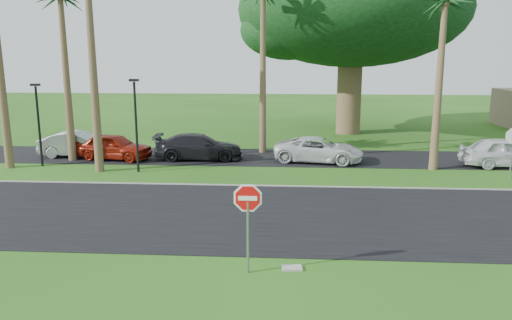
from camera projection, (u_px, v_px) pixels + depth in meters
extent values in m
plane|color=#224A12|center=(240.00, 233.00, 16.51)|extent=(120.00, 120.00, 0.00)
cube|color=black|center=(246.00, 214.00, 18.46)|extent=(120.00, 8.00, 0.02)
cube|color=black|center=(261.00, 157.00, 28.71)|extent=(120.00, 5.00, 0.02)
cube|color=gray|center=(253.00, 186.00, 22.41)|extent=(120.00, 0.12, 0.06)
cylinder|color=gray|center=(248.00, 238.00, 13.34)|extent=(0.07, 0.07, 2.00)
cylinder|color=white|center=(248.00, 198.00, 13.11)|extent=(1.05, 0.02, 1.05)
cylinder|color=red|center=(248.00, 198.00, 13.11)|extent=(0.90, 0.02, 0.90)
cube|color=white|center=(248.00, 198.00, 13.11)|extent=(0.50, 0.02, 0.12)
cylinder|color=gray|center=(512.00, 159.00, 23.34)|extent=(0.07, 0.07, 2.00)
cone|color=brown|center=(0.00, 66.00, 25.05)|extent=(0.44, 0.44, 10.50)
cone|color=brown|center=(67.00, 79.00, 26.99)|extent=(0.44, 0.44, 9.00)
cone|color=brown|center=(92.00, 56.00, 24.13)|extent=(0.44, 0.44, 11.50)
cone|color=brown|center=(263.00, 73.00, 29.19)|extent=(0.44, 0.44, 9.50)
cone|color=brown|center=(439.00, 86.00, 24.81)|extent=(0.44, 0.44, 8.50)
cylinder|color=brown|center=(349.00, 93.00, 36.98)|extent=(1.80, 1.80, 6.00)
ellipsoid|color=black|center=(352.00, 9.00, 35.74)|extent=(16.50, 16.50, 8.25)
cylinder|color=black|center=(39.00, 127.00, 26.09)|extent=(0.12, 0.12, 4.20)
cube|color=black|center=(35.00, 85.00, 25.64)|extent=(0.45, 0.25, 0.12)
cylinder|color=black|center=(136.00, 128.00, 24.73)|extent=(0.12, 0.12, 4.50)
cube|color=black|center=(134.00, 80.00, 24.25)|extent=(0.45, 0.25, 0.12)
imported|color=#9EA0A4|center=(79.00, 144.00, 28.72)|extent=(4.46, 1.70, 1.45)
imported|color=maroon|center=(114.00, 147.00, 27.99)|extent=(4.51, 2.53, 1.45)
imported|color=black|center=(199.00, 147.00, 27.99)|extent=(5.03, 2.28, 1.43)
imported|color=silver|center=(319.00, 150.00, 27.34)|extent=(5.15, 3.04, 1.34)
imported|color=silver|center=(505.00, 153.00, 26.13)|extent=(4.62, 2.10, 1.54)
cube|color=#A19F99|center=(292.00, 268.00, 13.75)|extent=(0.58, 0.40, 0.06)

